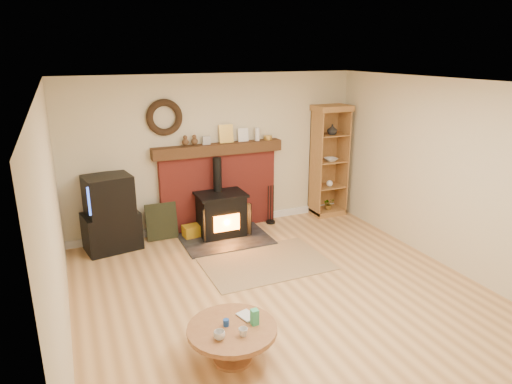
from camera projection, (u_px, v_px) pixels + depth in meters
name	position (u px, v px, depth m)	size (l,w,h in m)	color
ground	(290.00, 301.00, 5.60)	(5.50, 5.50, 0.00)	#AB7A47
room_shell	(288.00, 164.00, 5.17)	(5.02, 5.52, 2.61)	beige
chimney_breast	(219.00, 183.00, 7.71)	(2.20, 0.22, 1.78)	maroon
wood_stove	(222.00, 216.00, 7.46)	(1.40, 1.00, 1.29)	black
area_rug	(265.00, 263.00, 6.60)	(1.78, 1.22, 0.01)	brown
tv_unit	(110.00, 215.00, 6.92)	(0.88, 0.68, 1.17)	black
curio_cabinet	(328.00, 161.00, 8.32)	(0.65, 0.47, 2.03)	brown
firelog_box	(194.00, 231.00, 7.47)	(0.34, 0.22, 0.22)	#B9CA09
leaning_painting	(162.00, 221.00, 7.36)	(0.50, 0.03, 0.60)	black
fire_tools	(271.00, 216.00, 8.09)	(0.16, 0.16, 0.70)	black
coffee_table	(232.00, 333.00, 4.44)	(0.88, 0.88, 0.54)	brown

